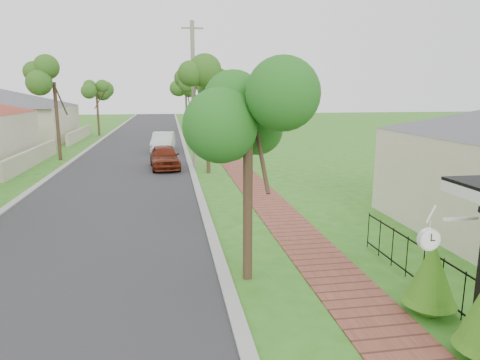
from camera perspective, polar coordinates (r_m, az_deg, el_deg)
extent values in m
plane|color=#306F1A|center=(7.99, -4.48, -20.98)|extent=(160.00, 160.00, 0.00)
cube|color=#28282B|center=(27.17, -14.49, 2.19)|extent=(7.00, 120.00, 0.02)
cube|color=#9E9E99|center=(27.08, -6.78, 2.45)|extent=(0.30, 120.00, 0.10)
cube|color=#9E9E99|center=(27.74, -22.02, 1.90)|extent=(0.30, 120.00, 0.10)
cube|color=brown|center=(27.31, -1.32, 2.61)|extent=(1.50, 120.00, 0.03)
cube|color=black|center=(9.25, 27.92, -11.02)|extent=(0.03, 8.00, 0.03)
cube|color=black|center=(9.57, 27.45, -15.46)|extent=(0.03, 8.00, 0.03)
cylinder|color=black|center=(9.42, 27.66, -13.56)|extent=(0.02, 0.02, 1.00)
cylinder|color=black|center=(9.91, 25.32, -12.09)|extent=(0.02, 0.02, 1.00)
cylinder|color=black|center=(10.42, 23.23, -10.75)|extent=(0.02, 0.02, 1.00)
cylinder|color=black|center=(10.94, 21.35, -9.52)|extent=(0.02, 0.02, 1.00)
cylinder|color=black|center=(11.48, 19.66, -8.40)|extent=(0.02, 0.02, 1.00)
cylinder|color=black|center=(12.03, 18.12, -7.37)|extent=(0.02, 0.02, 1.00)
cylinder|color=black|center=(12.59, 16.73, -6.43)|extent=(0.02, 0.02, 1.00)
cylinder|color=#382619|center=(22.89, -4.30, 6.56)|extent=(0.22, 0.22, 4.55)
sphere|color=#1F4913|center=(22.80, -4.39, 12.59)|extent=(1.70, 1.70, 1.70)
cylinder|color=#382619|center=(36.81, -6.28, 8.73)|extent=(0.22, 0.22, 4.90)
sphere|color=#1F4913|center=(36.77, -6.37, 12.76)|extent=(1.70, 1.70, 1.70)
cylinder|color=#382619|center=(50.80, -7.17, 9.11)|extent=(0.22, 0.22, 4.20)
sphere|color=#1F4913|center=(50.75, -7.23, 11.61)|extent=(1.70, 1.70, 1.70)
cylinder|color=#382619|center=(29.60, -23.18, 7.16)|extent=(0.22, 0.22, 4.90)
sphere|color=#1F4913|center=(29.55, -23.59, 12.16)|extent=(1.70, 1.70, 1.70)
cylinder|color=#382619|center=(45.30, -18.43, 8.53)|extent=(0.22, 0.22, 4.55)
sphere|color=#1F4913|center=(45.25, -18.63, 11.57)|extent=(1.70, 1.70, 1.70)
sphere|color=#285B12|center=(9.54, 23.90, -14.13)|extent=(0.81, 0.81, 0.81)
cone|color=#285B12|center=(9.31, 24.19, -10.91)|extent=(0.92, 0.92, 1.16)
cube|color=#BFB299|center=(28.16, -25.97, 2.74)|extent=(0.25, 10.00, 1.00)
cube|color=beige|center=(43.30, -29.08, 6.51)|extent=(11.00, 10.00, 3.00)
pyramid|color=#4C4C51|center=(43.21, -29.39, 9.54)|extent=(15.56, 15.56, 1.60)
cube|color=#BFB299|center=(41.68, -20.61, 5.70)|extent=(0.25, 10.00, 1.00)
imported|color=#601E0E|center=(24.72, -10.02, 3.04)|extent=(1.88, 4.01, 1.33)
imported|color=silver|center=(31.96, -10.21, 5.01)|extent=(1.80, 4.32, 1.39)
cylinder|color=#382619|center=(9.70, 1.04, -2.92)|extent=(0.22, 0.22, 3.72)
sphere|color=#256A1E|center=(9.40, 1.08, 8.77)|extent=(1.85, 1.85, 1.85)
cylinder|color=gray|center=(24.82, -6.20, 11.07)|extent=(0.24, 0.24, 8.14)
cube|color=gray|center=(25.05, -6.40, 19.49)|extent=(1.20, 0.08, 0.08)
cube|color=white|center=(7.98, 27.30, -4.63)|extent=(0.63, 0.05, 0.05)
cylinder|color=white|center=(7.72, 23.96, -5.97)|extent=(0.02, 0.02, 0.27)
cylinder|color=white|center=(7.77, 23.85, -7.24)|extent=(0.38, 0.10, 0.38)
cylinder|color=white|center=(7.73, 24.08, -7.37)|extent=(0.32, 0.01, 0.32)
cylinder|color=white|center=(7.81, 23.63, -7.12)|extent=(0.32, 0.01, 0.32)
cube|color=black|center=(7.70, 24.15, -6.98)|extent=(0.01, 0.01, 0.13)
cube|color=black|center=(7.74, 24.34, -7.36)|extent=(0.08, 0.01, 0.02)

